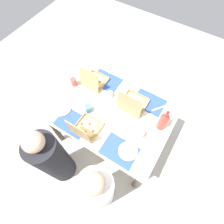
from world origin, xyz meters
name	(u,v)px	position (x,y,z in m)	size (l,w,h in m)	color
ground_plane	(112,136)	(0.00, 0.00, 0.00)	(6.00, 6.00, 0.00)	beige
dining_table	(112,116)	(0.00, 0.00, 0.62)	(1.32, 0.98, 0.73)	#3F3328
placemat_near_left	(149,102)	(-0.30, -0.34, 0.73)	(0.36, 0.26, 0.00)	#2D4C9E
placemat_near_right	(106,81)	(0.30, -0.34, 0.73)	(0.36, 0.26, 0.00)	#2D4C9E
placemat_far_left	(119,151)	(-0.30, 0.34, 0.73)	(0.36, 0.26, 0.00)	#2D4C9E
placemat_far_right	(73,123)	(0.30, 0.34, 0.73)	(0.36, 0.26, 0.00)	#2D4C9E
pizza_box_edge_far	(133,104)	(-0.16, -0.19, 0.78)	(0.28, 0.29, 0.32)	tan
pizza_box_corner_right	(86,129)	(0.11, 0.33, 0.78)	(0.26, 0.27, 0.29)	tan
pizza_box_corner_left	(94,81)	(0.40, -0.23, 0.78)	(0.26, 0.26, 0.29)	tan
plate_near_right	(61,108)	(0.52, 0.26, 0.74)	(0.22, 0.22, 0.03)	white
plate_middle	(128,151)	(-0.37, 0.30, 0.74)	(0.20, 0.20, 0.03)	white
plate_far_left	(105,109)	(0.08, 0.01, 0.74)	(0.21, 0.21, 0.03)	white
soda_bottle	(163,121)	(-0.54, -0.12, 0.87)	(0.09, 0.09, 0.32)	#B2382D
cup_clear_left	(74,82)	(0.59, -0.08, 0.79)	(0.07, 0.07, 0.10)	#BF4742
cup_red	(141,134)	(-0.40, 0.08, 0.78)	(0.08, 0.08, 0.10)	silver
cup_clear_right	(110,95)	(0.13, -0.16, 0.78)	(0.07, 0.07, 0.09)	silver
cup_spare	(88,108)	(0.23, 0.12, 0.78)	(0.07, 0.07, 0.10)	teal
fork_by_near_right	(81,100)	(0.40, 0.05, 0.74)	(0.19, 0.02, 0.01)	#B7B7BC
knife_by_far_left	(160,108)	(-0.44, -0.34, 0.74)	(0.21, 0.02, 0.01)	#B7B7BC
diner_left_seat	(98,190)	(-0.30, 0.75, 0.51)	(0.32, 0.32, 1.15)	white
diner_right_seat	(53,159)	(0.30, 0.75, 0.54)	(0.32, 0.32, 1.19)	black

